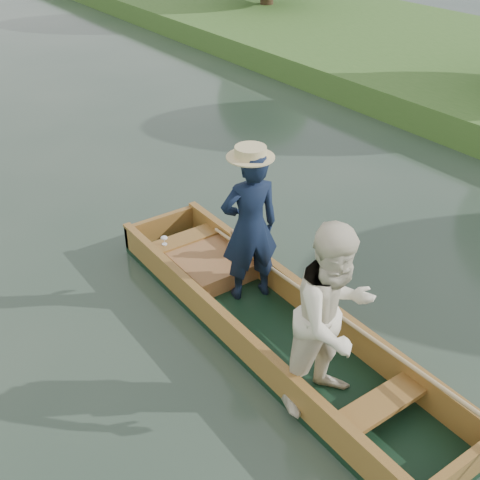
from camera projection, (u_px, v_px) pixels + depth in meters
ground at (271, 335)px, 6.73m from camera, size 120.00×120.00×0.00m
punt at (286, 295)px, 6.15m from camera, size 1.23×5.35×2.00m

